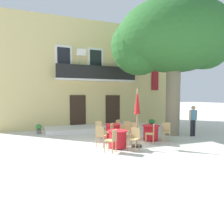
# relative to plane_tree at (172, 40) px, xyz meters

# --- Properties ---
(ground_plane) EXTENTS (120.00, 120.00, 0.00)m
(ground_plane) POSITION_rel_plane_tree_xyz_m (-3.45, -0.63, -5.33)
(ground_plane) COLOR silver
(building_facade) EXTENTS (13.00, 5.09, 7.50)m
(building_facade) POSITION_rel_plane_tree_xyz_m (-3.18, 6.35, -1.58)
(building_facade) COLOR #DBC67F
(building_facade) RESTS_ON ground
(entrance_step_platform) EXTENTS (7.10, 2.28, 0.25)m
(entrance_step_platform) POSITION_rel_plane_tree_xyz_m (-3.19, 3.22, -5.21)
(entrance_step_platform) COLOR silver
(entrance_step_platform) RESTS_ON ground
(plane_tree) EXTENTS (6.57, 5.77, 7.41)m
(plane_tree) POSITION_rel_plane_tree_xyz_m (0.00, 0.00, 0.00)
(plane_tree) COLOR #7F755B
(plane_tree) RESTS_ON ground
(cafe_table_near_tree) EXTENTS (0.86, 0.86, 0.76)m
(cafe_table_near_tree) POSITION_rel_plane_tree_xyz_m (-3.47, 0.18, -4.94)
(cafe_table_near_tree) COLOR red
(cafe_table_near_tree) RESTS_ON ground
(cafe_chair_near_tree_0) EXTENTS (0.56, 0.56, 0.91)m
(cafe_chair_near_tree_0) POSITION_rel_plane_tree_xyz_m (-3.88, -0.46, -4.80)
(cafe_chair_near_tree_0) COLOR tan
(cafe_chair_near_tree_0) RESTS_ON ground
(cafe_chair_near_tree_1) EXTENTS (0.56, 0.56, 0.91)m
(cafe_chair_near_tree_1) POSITION_rel_plane_tree_xyz_m (-2.84, -0.24, -4.80)
(cafe_chair_near_tree_1) COLOR tan
(cafe_chair_near_tree_1) RESTS_ON ground
(cafe_chair_near_tree_2) EXTENTS (0.56, 0.56, 0.91)m
(cafe_chair_near_tree_2) POSITION_rel_plane_tree_xyz_m (-2.90, 0.67, -4.80)
(cafe_chair_near_tree_2) COLOR tan
(cafe_chair_near_tree_2) RESTS_ON ground
(cafe_chair_near_tree_3) EXTENTS (0.57, 0.57, 0.91)m
(cafe_chair_near_tree_3) POSITION_rel_plane_tree_xyz_m (-4.05, 0.66, -4.80)
(cafe_chair_near_tree_3) COLOR tan
(cafe_chair_near_tree_3) RESTS_ON ground
(cafe_table_middle) EXTENTS (0.86, 0.86, 0.76)m
(cafe_table_middle) POSITION_rel_plane_tree_xyz_m (-1.85, -0.89, -4.94)
(cafe_table_middle) COLOR red
(cafe_table_middle) RESTS_ON ground
(cafe_chair_middle_0) EXTENTS (0.56, 0.56, 0.91)m
(cafe_chair_middle_0) POSITION_rel_plane_tree_xyz_m (-1.20, -1.28, -4.80)
(cafe_chair_middle_0) COLOR tan
(cafe_chair_middle_0) RESTS_ON ground
(cafe_chair_middle_1) EXTENTS (0.54, 0.54, 0.91)m
(cafe_chair_middle_1) POSITION_rel_plane_tree_xyz_m (-1.57, -0.19, -4.80)
(cafe_chair_middle_1) COLOR tan
(cafe_chair_middle_1) RESTS_ON ground
(cafe_chair_middle_2) EXTENTS (0.55, 0.55, 0.91)m
(cafe_chair_middle_2) POSITION_rel_plane_tree_xyz_m (-2.51, -0.54, -4.80)
(cafe_chair_middle_2) COLOR tan
(cafe_chair_middle_2) RESTS_ON ground
(cafe_chair_middle_3) EXTENTS (0.56, 0.56, 0.91)m
(cafe_chair_middle_3) POSITION_rel_plane_tree_xyz_m (-2.22, -1.55, -4.80)
(cafe_chair_middle_3) COLOR tan
(cafe_chair_middle_3) RESTS_ON ground
(cafe_table_front) EXTENTS (0.86, 0.86, 0.76)m
(cafe_table_front) POSITION_rel_plane_tree_xyz_m (-3.98, -1.70, -4.94)
(cafe_table_front) COLOR red
(cafe_table_front) RESTS_ON ground
(cafe_chair_front_0) EXTENTS (0.56, 0.56, 0.91)m
(cafe_chair_front_0) POSITION_rel_plane_tree_xyz_m (-3.46, -2.25, -4.80)
(cafe_chair_front_0) COLOR tan
(cafe_chair_front_0) RESTS_ON ground
(cafe_chair_front_1) EXTENTS (0.56, 0.56, 0.91)m
(cafe_chair_front_1) POSITION_rel_plane_tree_xyz_m (-3.43, -1.19, -4.80)
(cafe_chair_front_1) COLOR tan
(cafe_chair_front_1) RESTS_ON ground
(cafe_chair_front_2) EXTENTS (0.56, 0.56, 0.91)m
(cafe_chair_front_2) POSITION_rel_plane_tree_xyz_m (-4.61, -1.29, -4.80)
(cafe_chair_front_2) COLOR tan
(cafe_chair_front_2) RESTS_ON ground
(cafe_chair_front_3) EXTENTS (0.57, 0.57, 0.91)m
(cafe_chair_front_3) POSITION_rel_plane_tree_xyz_m (-4.46, -2.28, -4.80)
(cafe_chair_front_3) COLOR tan
(cafe_chair_front_3) RESTS_ON ground
(cafe_umbrella) EXTENTS (0.44, 0.44, 2.55)m
(cafe_umbrella) POSITION_rel_plane_tree_xyz_m (-3.11, -1.82, -3.67)
(cafe_umbrella) COLOR #997A56
(cafe_umbrella) RESTS_ON ground
(ground_planter_left) EXTENTS (0.35, 0.35, 0.56)m
(ground_planter_left) POSITION_rel_plane_tree_xyz_m (-7.08, 3.11, -5.02)
(ground_planter_left) COLOR slate
(ground_planter_left) RESTS_ON ground
(ground_planter_right) EXTENTS (0.46, 0.46, 0.55)m
(ground_planter_right) POSITION_rel_plane_tree_xyz_m (0.71, 3.11, -5.02)
(ground_planter_right) COLOR slate
(ground_planter_right) RESTS_ON ground
(pedestrian_near_entrance) EXTENTS (0.53, 0.39, 1.69)m
(pedestrian_near_entrance) POSITION_rel_plane_tree_xyz_m (0.93, -0.77, -4.37)
(pedestrian_near_entrance) COLOR #232328
(pedestrian_near_entrance) RESTS_ON ground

